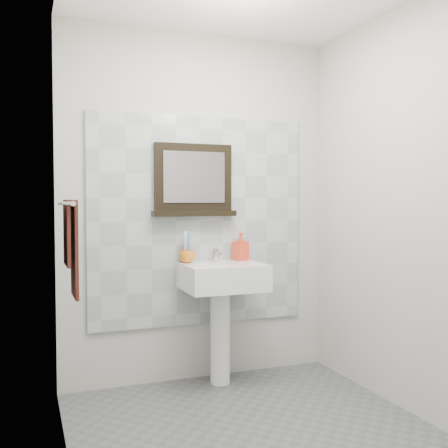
{
  "coord_description": "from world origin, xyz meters",
  "views": [
    {
      "loc": [
        -1.19,
        -2.51,
        1.29
      ],
      "look_at": [
        -0.02,
        0.55,
        1.15
      ],
      "focal_mm": 42.0,
      "sensor_mm": 36.0,
      "label": 1
    }
  ],
  "objects_px": {
    "toothbrush_cup": "(187,256)",
    "hand_towel": "(71,241)",
    "framed_mirror": "(193,182)",
    "soap_dispenser": "(240,246)",
    "pedestal_sink": "(222,290)"
  },
  "relations": [
    {
      "from": "toothbrush_cup",
      "to": "hand_towel",
      "type": "xyz_separation_m",
      "value": [
        -0.82,
        -0.46,
        0.17
      ]
    },
    {
      "from": "toothbrush_cup",
      "to": "framed_mirror",
      "type": "xyz_separation_m",
      "value": [
        0.06,
        0.06,
        0.52
      ]
    },
    {
      "from": "soap_dispenser",
      "to": "framed_mirror",
      "type": "distance_m",
      "value": 0.58
    },
    {
      "from": "pedestal_sink",
      "to": "toothbrush_cup",
      "type": "xyz_separation_m",
      "value": [
        -0.22,
        0.13,
        0.23
      ]
    },
    {
      "from": "toothbrush_cup",
      "to": "soap_dispenser",
      "type": "height_order",
      "value": "soap_dispenser"
    },
    {
      "from": "toothbrush_cup",
      "to": "soap_dispenser",
      "type": "distance_m",
      "value": 0.42
    },
    {
      "from": "pedestal_sink",
      "to": "framed_mirror",
      "type": "bearing_deg",
      "value": 128.94
    },
    {
      "from": "pedestal_sink",
      "to": "hand_towel",
      "type": "height_order",
      "value": "hand_towel"
    },
    {
      "from": "soap_dispenser",
      "to": "pedestal_sink",
      "type": "bearing_deg",
      "value": -161.01
    },
    {
      "from": "pedestal_sink",
      "to": "hand_towel",
      "type": "xyz_separation_m",
      "value": [
        -1.04,
        -0.33,
        0.39
      ]
    },
    {
      "from": "pedestal_sink",
      "to": "hand_towel",
      "type": "relative_size",
      "value": 1.75
    },
    {
      "from": "soap_dispenser",
      "to": "framed_mirror",
      "type": "xyz_separation_m",
      "value": [
        -0.35,
        0.04,
        0.47
      ]
    },
    {
      "from": "toothbrush_cup",
      "to": "soap_dispenser",
      "type": "relative_size",
      "value": 0.56
    },
    {
      "from": "pedestal_sink",
      "to": "hand_towel",
      "type": "bearing_deg",
      "value": -162.5
    },
    {
      "from": "framed_mirror",
      "to": "soap_dispenser",
      "type": "bearing_deg",
      "value": -7.33
    }
  ]
}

